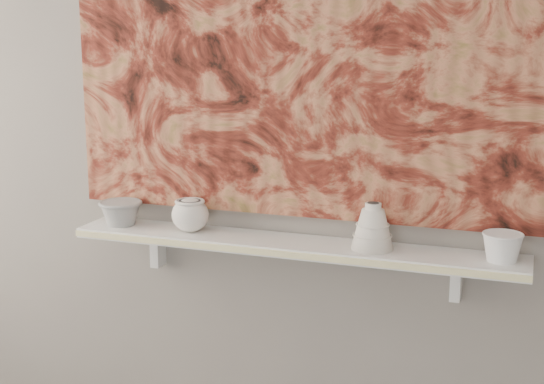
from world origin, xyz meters
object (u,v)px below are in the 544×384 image
at_px(shelf, 291,246).
at_px(painting, 300,36).
at_px(bowl_grey, 121,213).
at_px(bowl_white, 502,247).
at_px(bell_vessel, 373,226).
at_px(cup_cream, 190,215).

distance_m(shelf, painting, 0.63).
relative_size(bowl_grey, bowl_white, 1.26).
bearing_deg(bowl_grey, painting, 7.80).
bearing_deg(bowl_grey, bell_vessel, 0.00).
height_order(painting, bowl_white, painting).
height_order(painting, bell_vessel, painting).
xyz_separation_m(shelf, cup_cream, (-0.34, 0.00, 0.07)).
bearing_deg(bell_vessel, shelf, 180.00).
bearing_deg(painting, bowl_white, -7.45).
bearing_deg(bell_vessel, painting, 162.17).
bearing_deg(bowl_white, bowl_grey, 180.00).
xyz_separation_m(shelf, bell_vessel, (0.25, 0.00, 0.08)).
xyz_separation_m(bowl_grey, bowl_white, (1.20, 0.00, -0.00)).
bearing_deg(bell_vessel, bowl_grey, 180.00).
height_order(bowl_grey, cup_cream, cup_cream).
relative_size(painting, bowl_grey, 10.49).
bearing_deg(bowl_white, painting, 172.55).
height_order(shelf, painting, painting).
relative_size(shelf, bowl_grey, 9.79).
relative_size(shelf, painting, 0.93).
bearing_deg(cup_cream, shelf, 0.00).
xyz_separation_m(cup_cream, bell_vessel, (0.59, 0.00, 0.02)).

